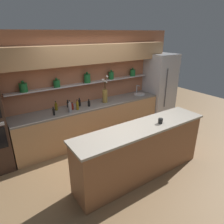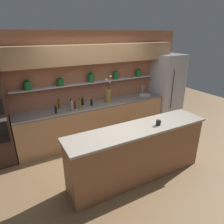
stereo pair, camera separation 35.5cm
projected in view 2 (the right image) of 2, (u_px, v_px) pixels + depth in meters
ground_plane at (123, 161)px, 4.23m from camera, size 12.00×12.00×0.00m
back_wall_unit at (91, 76)px, 4.90m from camera, size 5.20×0.44×2.60m
back_counter_unit at (95, 121)px, 5.05m from camera, size 3.75×0.62×0.92m
island_counter at (138, 153)px, 3.64m from camera, size 2.66×0.61×1.02m
refrigerator at (166, 89)px, 5.83m from camera, size 0.77×0.73×1.99m
flower_vase at (108, 94)px, 4.93m from camera, size 0.14×0.14×0.68m
sink_fixture at (145, 94)px, 5.55m from camera, size 0.31×0.31×0.25m
bottle_oil_0 at (59, 105)px, 4.57m from camera, size 0.06×0.06×0.21m
bottle_sauce_1 at (71, 103)px, 4.72m from camera, size 0.05×0.05×0.18m
bottle_sauce_2 at (56, 110)px, 4.30m from camera, size 0.05×0.05×0.18m
bottle_oil_3 at (80, 105)px, 4.56m from camera, size 0.06×0.06×0.24m
bottle_sauce_4 at (75, 105)px, 4.58m from camera, size 0.06×0.06×0.17m
bottle_sauce_5 at (92, 103)px, 4.75m from camera, size 0.06×0.06×0.18m
bottle_spirit_6 at (72, 106)px, 4.43m from camera, size 0.08×0.08×0.27m
bottle_sauce_7 at (82, 102)px, 4.78m from camera, size 0.06×0.06×0.20m
coffee_mug at (158, 123)px, 3.52m from camera, size 0.10×0.08×0.09m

